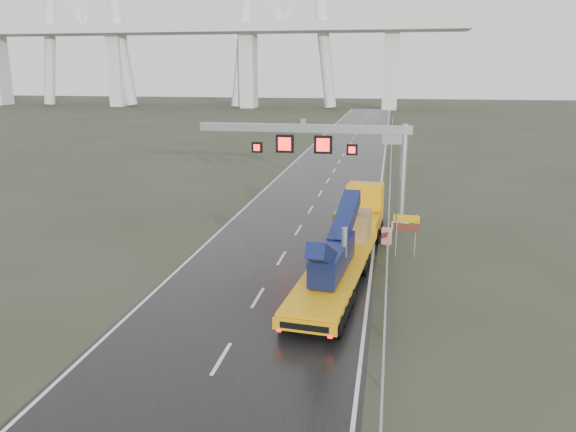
% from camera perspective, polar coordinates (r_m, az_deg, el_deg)
% --- Properties ---
extents(ground, '(400.00, 400.00, 0.00)m').
position_cam_1_polar(ground, '(23.98, -5.36, -12.00)').
color(ground, '#2C3122').
rests_on(ground, ground).
extents(road, '(11.00, 200.00, 0.02)m').
position_cam_1_polar(road, '(61.81, 4.70, 4.63)').
color(road, black).
rests_on(road, ground).
extents(guardrail, '(0.20, 140.00, 1.40)m').
position_cam_1_polar(guardrail, '(51.57, 10.34, 3.21)').
color(guardrail, gray).
rests_on(guardrail, ground).
extents(sign_gantry, '(14.90, 1.20, 7.42)m').
position_cam_1_polar(sign_gantry, '(39.11, 4.63, 7.09)').
color(sign_gantry, silver).
rests_on(sign_gantry, ground).
extents(heavy_haul_truck, '(4.12, 17.66, 4.11)m').
position_cam_1_polar(heavy_haul_truck, '(31.91, 6.18, -2.07)').
color(heavy_haul_truck, orange).
rests_on(heavy_haul_truck, ground).
extents(exit_sign_pair, '(1.51, 0.31, 2.61)m').
position_cam_1_polar(exit_sign_pair, '(33.41, 11.91, -1.12)').
color(exit_sign_pair, '#93959B').
rests_on(exit_sign_pair, ground).
extents(striped_barrier, '(0.66, 0.41, 1.06)m').
position_cam_1_polar(striped_barrier, '(36.05, 9.98, -2.00)').
color(striped_barrier, red).
rests_on(striped_barrier, ground).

